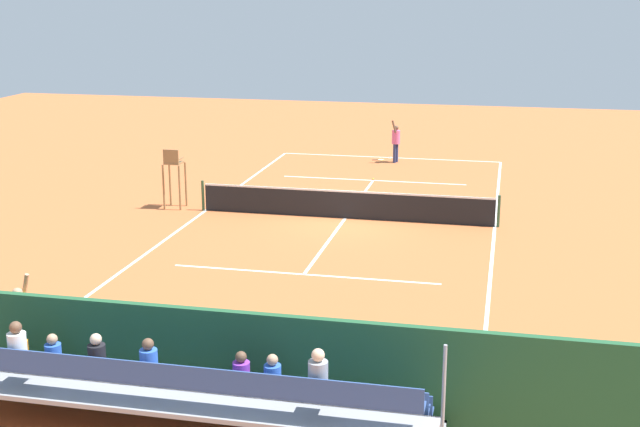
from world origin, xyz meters
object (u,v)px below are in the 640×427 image
(tennis_net, at_px, (345,204))
(tennis_player, at_px, (396,140))
(tennis_racket, at_px, (380,160))
(tennis_ball_near, at_px, (373,179))
(umpire_chair, at_px, (174,172))
(equipment_bag, at_px, (292,394))
(courtside_bench, at_px, (386,382))
(line_judge, at_px, (20,318))
(bleacher_stand, at_px, (168,394))

(tennis_net, distance_m, tennis_player, 9.97)
(tennis_racket, bearing_deg, tennis_ball_near, 94.36)
(umpire_chair, xyz_separation_m, equipment_bag, (-7.74, 13.50, -1.13))
(tennis_net, height_order, tennis_player, tennis_player)
(courtside_bench, distance_m, tennis_ball_near, 19.77)
(courtside_bench, bearing_deg, equipment_bag, 4.18)
(umpire_chair, height_order, line_judge, umpire_chair)
(tennis_net, xyz_separation_m, bleacher_stand, (0.13, 15.35, 0.45))
(tennis_racket, bearing_deg, line_judge, 80.12)
(umpire_chair, relative_size, courtside_bench, 1.19)
(courtside_bench, xyz_separation_m, tennis_racket, (3.64, -23.60, -0.54))
(tennis_net, relative_size, tennis_player, 5.35)
(bleacher_stand, relative_size, tennis_ball_near, 137.27)
(courtside_bench, relative_size, equipment_bag, 2.00)
(tennis_net, xyz_separation_m, tennis_ball_near, (0.03, -6.21, -0.47))
(courtside_bench, height_order, equipment_bag, courtside_bench)
(tennis_net, xyz_separation_m, umpire_chair, (6.20, -0.10, 0.81))
(tennis_racket, height_order, line_judge, line_judge)
(tennis_player, relative_size, tennis_racket, 3.29)
(courtside_bench, bearing_deg, tennis_racket, -81.23)
(tennis_player, height_order, tennis_ball_near, tennis_player)
(tennis_net, distance_m, tennis_racket, 10.34)
(bleacher_stand, distance_m, tennis_ball_near, 21.58)
(tennis_ball_near, bearing_deg, equipment_bag, 94.57)
(tennis_net, distance_m, umpire_chair, 6.25)
(tennis_racket, bearing_deg, umpire_chair, 60.20)
(tennis_racket, distance_m, line_judge, 23.60)
(tennis_net, relative_size, courtside_bench, 5.72)
(equipment_bag, relative_size, tennis_player, 0.47)
(tennis_net, distance_m, bleacher_stand, 15.36)
(courtside_bench, height_order, tennis_racket, courtside_bench)
(tennis_net, xyz_separation_m, tennis_racket, (0.34, -10.32, -0.49))
(tennis_racket, bearing_deg, tennis_net, 91.91)
(umpire_chair, bearing_deg, tennis_ball_near, -135.29)
(equipment_bag, distance_m, line_judge, 6.01)
(tennis_player, bearing_deg, line_judge, 78.19)
(bleacher_stand, height_order, umpire_chair, bleacher_stand)
(bleacher_stand, distance_m, umpire_chair, 16.60)
(equipment_bag, height_order, tennis_ball_near, equipment_bag)
(equipment_bag, height_order, tennis_racket, equipment_bag)
(tennis_net, relative_size, equipment_bag, 11.44)
(bleacher_stand, distance_m, line_judge, 4.91)
(tennis_ball_near, bearing_deg, courtside_bench, 99.69)
(umpire_chair, distance_m, courtside_bench, 16.42)
(bleacher_stand, bearing_deg, courtside_bench, -148.75)
(bleacher_stand, xyz_separation_m, tennis_player, (-0.52, -25.30, 0.06))
(equipment_bag, height_order, line_judge, line_judge)
(equipment_bag, bearing_deg, line_judge, -4.79)
(tennis_net, relative_size, line_judge, 5.35)
(tennis_player, bearing_deg, bleacher_stand, 88.82)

